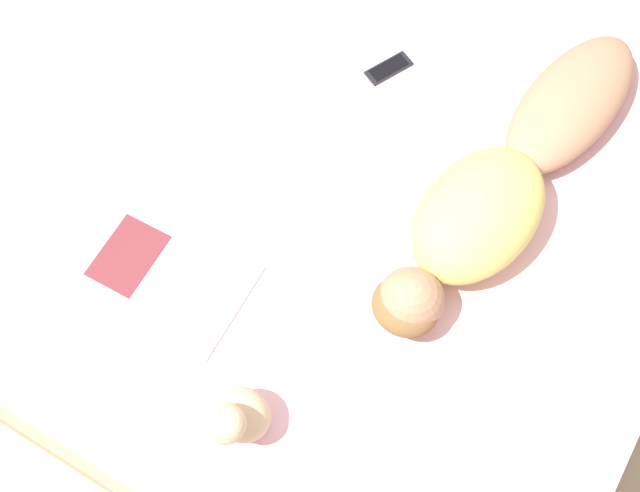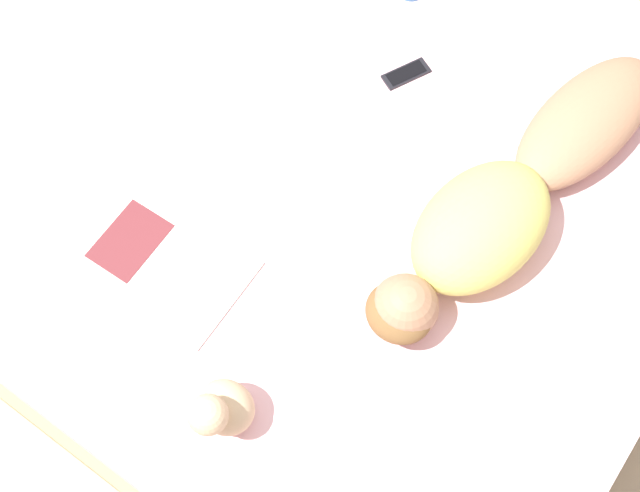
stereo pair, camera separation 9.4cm
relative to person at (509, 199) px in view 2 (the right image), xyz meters
name	(u,v)px [view 2 (the right image)]	position (x,y,z in m)	size (l,w,h in m)	color
ground_plane	(382,285)	(0.26, 0.21, -0.59)	(12.00, 12.00, 0.00)	#B7A88E
bed	(387,256)	(0.26, 0.21, -0.34)	(1.85, 2.13, 0.49)	tan
person	(509,199)	(0.00, 0.00, 0.00)	(0.44, 1.28, 0.22)	#A37556
open_magazine	(162,261)	(0.73, 0.71, -0.09)	(0.50, 0.34, 0.01)	silver
cell_phone	(406,74)	(0.52, -0.26, -0.09)	(0.12, 0.17, 0.01)	black
plush_toy	(221,409)	(0.30, 0.97, 0.00)	(0.16, 0.18, 0.22)	#D1B289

